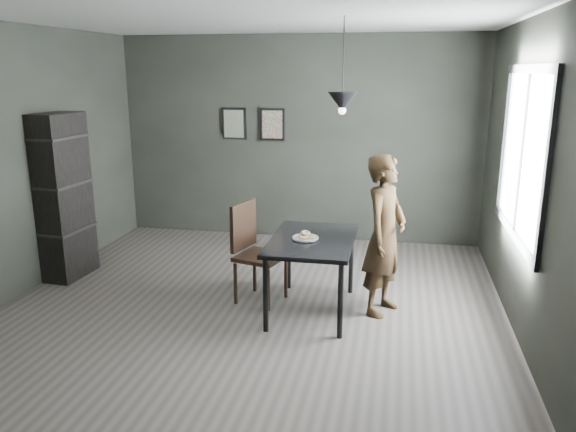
% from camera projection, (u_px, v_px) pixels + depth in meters
% --- Properties ---
extents(ground, '(5.00, 5.00, 0.00)m').
position_uv_depth(ground, '(254.00, 305.00, 5.73)').
color(ground, '#3A3632').
rests_on(ground, ground).
extents(back_wall, '(5.00, 0.10, 2.80)m').
position_uv_depth(back_wall, '(298.00, 139.00, 7.75)').
color(back_wall, black).
rests_on(back_wall, ground).
extents(ceiling, '(5.00, 5.00, 0.02)m').
position_uv_depth(ceiling, '(249.00, 16.00, 5.02)').
color(ceiling, silver).
rests_on(ceiling, ground).
extents(window_assembly, '(0.04, 1.96, 1.56)m').
position_uv_depth(window_assembly, '(522.00, 154.00, 5.05)').
color(window_assembly, white).
rests_on(window_assembly, ground).
extents(cafe_table, '(0.80, 1.20, 0.75)m').
position_uv_depth(cafe_table, '(312.00, 246.00, 5.45)').
color(cafe_table, black).
rests_on(cafe_table, ground).
extents(white_plate, '(0.23, 0.23, 0.01)m').
position_uv_depth(white_plate, '(305.00, 239.00, 5.41)').
color(white_plate, silver).
rests_on(white_plate, cafe_table).
extents(donut_pile, '(0.16, 0.16, 0.07)m').
position_uv_depth(donut_pile, '(305.00, 235.00, 5.40)').
color(donut_pile, beige).
rests_on(donut_pile, white_plate).
extents(woman, '(0.57, 0.68, 1.57)m').
position_uv_depth(woman, '(385.00, 235.00, 5.40)').
color(woman, black).
rests_on(woman, ground).
extents(wood_chair, '(0.55, 0.55, 1.03)m').
position_uv_depth(wood_chair, '(253.00, 245.00, 5.75)').
color(wood_chair, black).
rests_on(wood_chair, ground).
extents(shelf_unit, '(0.40, 0.65, 1.88)m').
position_uv_depth(shelf_unit, '(63.00, 197.00, 6.34)').
color(shelf_unit, black).
rests_on(shelf_unit, ground).
extents(pendant_lamp, '(0.28, 0.28, 0.86)m').
position_uv_depth(pendant_lamp, '(342.00, 102.00, 5.15)').
color(pendant_lamp, black).
rests_on(pendant_lamp, ground).
extents(framed_print_left, '(0.34, 0.04, 0.44)m').
position_uv_depth(framed_print_left, '(234.00, 124.00, 7.84)').
color(framed_print_left, black).
rests_on(framed_print_left, ground).
extents(framed_print_right, '(0.34, 0.04, 0.44)m').
position_uv_depth(framed_print_right, '(272.00, 124.00, 7.73)').
color(framed_print_right, black).
rests_on(framed_print_right, ground).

